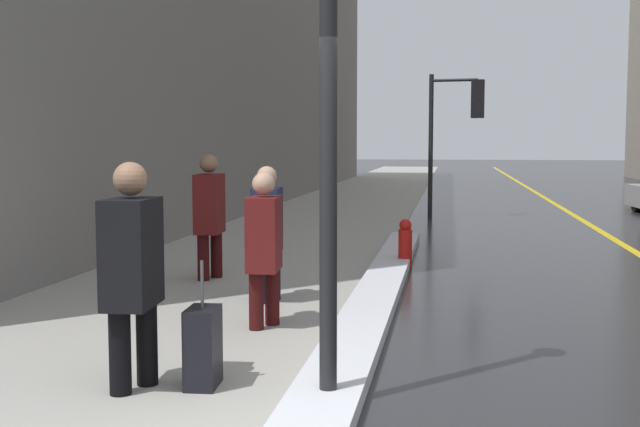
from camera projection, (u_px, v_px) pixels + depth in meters
sidewalk_slab at (328, 216)px, 19.72m from camera, size 4.00×80.00×0.01m
road_centre_stripe at (581, 220)px, 18.76m from camera, size 0.16×80.00×0.00m
snow_bank_curb at (379, 290)px, 9.49m from camera, size 0.51×11.29×0.13m
lamp_post at (328, 12)px, 5.26m from camera, size 0.28×0.28×4.38m
traffic_light_near at (461, 114)px, 19.07m from camera, size 1.31×0.33×3.43m
pedestrian_with_shoulder_bag at (133, 265)px, 5.78m from camera, size 0.35×0.76×1.67m
pedestrian_nearside at (264, 242)px, 7.75m from camera, size 0.32×0.71×1.52m
pedestrian_trailing at (267, 227)px, 9.01m from camera, size 0.33×0.72×1.54m
pedestrian_in_glasses at (209, 211)px, 10.49m from camera, size 0.35×0.56×1.65m
rolling_suitcase at (203, 348)px, 5.89m from camera, size 0.24×0.37×0.95m
fire_hydrant at (405, 243)px, 11.63m from camera, size 0.20×0.20×0.70m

